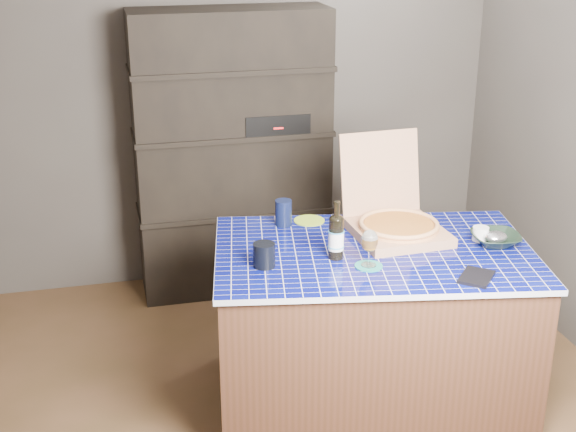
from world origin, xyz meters
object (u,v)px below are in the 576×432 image
object	(u,v)px
wine_glass	(370,241)
bowl	(496,239)
mead_bottle	(336,236)
dvd_case	(477,277)
pizza_box	(397,223)
kitchen_island	(371,326)

from	to	relation	value
wine_glass	bowl	size ratio (longest dim) A/B	0.75
mead_bottle	dvd_case	xyz separation A→B (m)	(0.54, -0.36, -0.10)
pizza_box	wine_glass	distance (m)	0.42
dvd_case	bowl	size ratio (longest dim) A/B	0.78
kitchen_island	mead_bottle	bearing A→B (deg)	-157.28
pizza_box	dvd_case	distance (m)	0.58
kitchen_island	dvd_case	size ratio (longest dim) A/B	9.18
wine_glass	dvd_case	world-z (taller)	wine_glass
kitchen_island	bowl	xyz separation A→B (m)	(0.59, -0.08, 0.44)
mead_bottle	dvd_case	world-z (taller)	mead_bottle
wine_glass	dvd_case	xyz separation A→B (m)	(0.42, -0.23, -0.12)
mead_bottle	wine_glass	distance (m)	0.17
pizza_box	wine_glass	size ratio (longest dim) A/B	3.10
mead_bottle	wine_glass	bearing A→B (deg)	-47.07
bowl	kitchen_island	bearing A→B (deg)	172.49
dvd_case	bowl	bearing A→B (deg)	91.83
pizza_box	bowl	world-z (taller)	pizza_box
pizza_box	wine_glass	xyz separation A→B (m)	(-0.26, -0.32, 0.06)
pizza_box	mead_bottle	xyz separation A→B (m)	(-0.37, -0.20, 0.04)
mead_bottle	wine_glass	size ratio (longest dim) A/B	1.61
kitchen_island	wine_glass	world-z (taller)	wine_glass
kitchen_island	dvd_case	distance (m)	0.67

